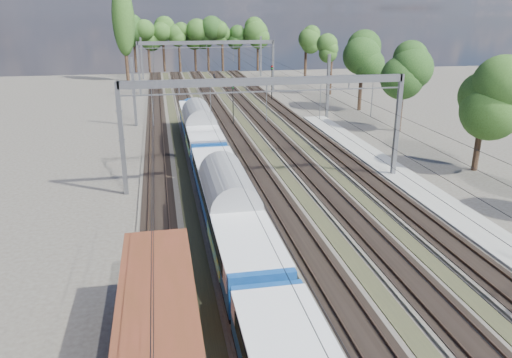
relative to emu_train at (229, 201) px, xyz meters
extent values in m
cube|color=#47423A|center=(-4.50, 24.96, -2.66)|extent=(3.00, 130.00, 0.15)
cube|color=black|center=(-4.50, 24.96, -2.56)|extent=(2.50, 130.00, 0.06)
cube|color=#473326|center=(-5.22, 24.96, -2.46)|extent=(0.08, 130.00, 0.14)
cube|color=#473326|center=(-3.78, 24.96, -2.46)|extent=(0.08, 130.00, 0.14)
cube|color=#47423A|center=(0.00, 24.96, -2.66)|extent=(3.00, 130.00, 0.15)
cube|color=black|center=(0.00, 24.96, -2.56)|extent=(2.50, 130.00, 0.06)
cube|color=#473326|center=(-0.72, 24.96, -2.46)|extent=(0.08, 130.00, 0.14)
cube|color=#473326|center=(0.72, 24.96, -2.46)|extent=(0.08, 130.00, 0.14)
cube|color=#47423A|center=(4.50, 24.96, -2.66)|extent=(3.00, 130.00, 0.15)
cube|color=black|center=(4.50, 24.96, -2.56)|extent=(2.50, 130.00, 0.06)
cube|color=#473326|center=(3.78, 24.96, -2.46)|extent=(0.08, 130.00, 0.14)
cube|color=#473326|center=(5.22, 24.96, -2.46)|extent=(0.08, 130.00, 0.14)
cube|color=#47423A|center=(9.00, 24.96, -2.66)|extent=(3.00, 130.00, 0.15)
cube|color=black|center=(9.00, 24.96, -2.56)|extent=(2.50, 130.00, 0.06)
cube|color=#473326|center=(8.28, 24.96, -2.46)|extent=(0.08, 130.00, 0.14)
cube|color=#473326|center=(9.72, 24.96, -2.46)|extent=(0.08, 130.00, 0.14)
cube|color=#47423A|center=(13.50, 24.96, -2.66)|extent=(3.00, 130.00, 0.15)
cube|color=black|center=(13.50, 24.96, -2.56)|extent=(2.50, 130.00, 0.06)
cube|color=#473326|center=(12.78, 24.96, -2.46)|extent=(0.08, 130.00, 0.14)
cube|color=#473326|center=(14.22, 24.96, -2.46)|extent=(0.08, 130.00, 0.14)
cube|color=#2E2D1E|center=(-2.25, 24.96, -2.71)|extent=(1.10, 130.00, 0.05)
cube|color=#2E2D1E|center=(2.25, 24.96, -2.71)|extent=(1.10, 130.00, 0.05)
cube|color=#2E2D1E|center=(6.75, 24.96, -2.71)|extent=(1.10, 130.00, 0.05)
cube|color=#2E2D1E|center=(11.25, 24.96, -2.71)|extent=(1.10, 130.00, 0.05)
cube|color=gray|center=(16.50, -0.04, -2.58)|extent=(3.00, 70.00, 0.30)
cube|color=slate|center=(-7.00, 9.96, 1.77)|extent=(0.35, 0.35, 9.00)
cube|color=slate|center=(16.00, 9.96, 1.77)|extent=(0.35, 0.35, 9.00)
cube|color=slate|center=(4.50, 9.96, 5.97)|extent=(23.00, 0.35, 0.60)
cube|color=slate|center=(-7.00, 57.96, 1.77)|extent=(0.35, 0.35, 9.00)
cube|color=slate|center=(16.00, 57.96, 1.77)|extent=(0.35, 0.35, 9.00)
cube|color=slate|center=(4.50, 57.96, 5.97)|extent=(23.00, 0.35, 0.60)
cube|color=slate|center=(-7.00, 34.96, 1.52)|extent=(0.35, 0.35, 8.50)
cube|color=slate|center=(-7.00, 79.96, 1.52)|extent=(0.35, 0.35, 8.50)
cube|color=slate|center=(18.30, 34.96, 1.52)|extent=(0.35, 0.35, 8.50)
cube|color=slate|center=(18.30, 79.96, 1.52)|extent=(0.35, 0.35, 8.50)
cylinder|color=black|center=(-4.50, 24.96, 2.77)|extent=(0.03, 130.00, 0.03)
cylinder|color=black|center=(-4.50, 24.96, 3.87)|extent=(0.03, 130.00, 0.03)
cylinder|color=black|center=(0.00, 24.96, 2.77)|extent=(0.03, 130.00, 0.03)
cylinder|color=black|center=(0.00, 24.96, 3.87)|extent=(0.03, 130.00, 0.03)
cylinder|color=black|center=(4.50, 24.96, 2.77)|extent=(0.03, 130.00, 0.03)
cylinder|color=black|center=(4.50, 24.96, 3.87)|extent=(0.03, 130.00, 0.03)
cylinder|color=black|center=(9.00, 24.96, 2.77)|extent=(0.03, 130.00, 0.03)
cylinder|color=black|center=(9.00, 24.96, 3.87)|extent=(0.03, 130.00, 0.03)
cylinder|color=black|center=(13.50, 24.96, 2.77)|extent=(0.03, 130.00, 0.03)
cylinder|color=black|center=(13.50, 24.96, 3.87)|extent=(0.03, 130.00, 0.03)
cylinder|color=black|center=(-8.80, 92.17, 0.88)|extent=(0.56, 0.56, 7.23)
sphere|color=#163714|center=(-8.80, 92.17, 6.67)|extent=(5.37, 5.37, 5.37)
cylinder|color=black|center=(-6.59, 90.30, 0.47)|extent=(0.56, 0.56, 6.41)
sphere|color=#163714|center=(-6.59, 90.30, 5.61)|extent=(4.23, 4.23, 4.23)
cylinder|color=black|center=(-1.67, 90.39, 0.60)|extent=(0.56, 0.56, 6.67)
sphere|color=#163714|center=(-1.67, 90.39, 5.93)|extent=(4.42, 4.42, 4.42)
cylinder|color=black|center=(0.85, 92.56, 0.67)|extent=(0.56, 0.56, 6.80)
sphere|color=#163714|center=(0.85, 92.56, 6.10)|extent=(4.35, 4.35, 4.35)
cylinder|color=black|center=(4.94, 93.21, 0.78)|extent=(0.56, 0.56, 7.02)
sphere|color=#163714|center=(4.94, 93.21, 6.40)|extent=(5.18, 5.18, 5.18)
cylinder|color=black|center=(9.23, 91.82, 0.55)|extent=(0.56, 0.56, 6.57)
sphere|color=#163714|center=(9.23, 91.82, 5.81)|extent=(5.46, 5.46, 5.46)
cylinder|color=black|center=(11.41, 90.87, 0.20)|extent=(0.56, 0.56, 5.87)
sphere|color=#163714|center=(11.41, 90.87, 4.90)|extent=(4.30, 4.30, 4.30)
cylinder|color=black|center=(15.74, 92.68, 0.88)|extent=(0.56, 0.56, 7.23)
sphere|color=#163714|center=(15.74, 92.68, 6.66)|extent=(4.88, 4.88, 4.88)
cylinder|color=black|center=(19.49, 90.41, 0.82)|extent=(0.56, 0.56, 7.11)
sphere|color=#163714|center=(19.49, 90.41, 6.52)|extent=(4.38, 4.38, 4.38)
cylinder|color=black|center=(25.13, 12.46, 0.30)|extent=(0.56, 0.56, 6.06)
sphere|color=#163714|center=(25.13, 12.46, 5.15)|extent=(4.01, 4.01, 4.01)
cylinder|color=black|center=(24.34, 26.82, 0.68)|extent=(0.56, 0.56, 6.83)
sphere|color=#163714|center=(24.34, 26.82, 6.15)|extent=(3.89, 3.89, 3.89)
cylinder|color=black|center=(24.85, 40.19, -0.10)|extent=(0.56, 0.56, 5.26)
sphere|color=#163714|center=(24.85, 40.19, 4.11)|extent=(4.50, 4.50, 4.50)
cylinder|color=black|center=(25.65, 55.44, 0.55)|extent=(0.56, 0.56, 6.56)
sphere|color=#163714|center=(25.65, 55.44, 5.79)|extent=(3.34, 3.34, 3.34)
cylinder|color=black|center=(25.35, 68.37, 0.19)|extent=(0.56, 0.56, 5.85)
sphere|color=#163714|center=(25.35, 68.37, 4.87)|extent=(4.64, 4.64, 4.64)
cylinder|color=black|center=(-10.00, 77.96, 5.27)|extent=(0.70, 0.70, 16.00)
ellipsoid|color=#294818|center=(-10.00, 77.96, 9.27)|extent=(4.40, 4.40, 14.08)
cube|color=black|center=(0.00, -7.11, -2.13)|extent=(2.17, 3.26, 0.87)
cube|color=black|center=(0.00, 8.11, -2.13)|extent=(2.17, 3.26, 0.87)
cube|color=navy|center=(0.00, 0.50, -0.50)|extent=(3.04, 21.75, 2.07)
cube|color=silver|center=(0.00, 0.50, 0.04)|extent=(3.13, 20.88, 1.03)
cube|color=black|center=(1.57, 0.50, 0.04)|extent=(0.04, 18.48, 0.76)
cube|color=yellow|center=(0.00, -4.28, -1.05)|extent=(3.15, 6.09, 0.76)
cylinder|color=gray|center=(0.00, 0.50, 0.53)|extent=(3.09, 21.75, 3.09)
cube|color=black|center=(0.00, 15.23, -2.13)|extent=(2.17, 3.26, 0.87)
cube|color=black|center=(0.00, 30.46, -2.13)|extent=(2.17, 3.26, 0.87)
cube|color=navy|center=(0.00, 22.85, -0.50)|extent=(3.04, 21.75, 2.07)
cube|color=silver|center=(0.00, 22.85, 0.04)|extent=(3.13, 20.88, 1.03)
cube|color=black|center=(1.57, 22.85, 0.04)|extent=(0.04, 18.48, 0.76)
cube|color=yellow|center=(0.00, 18.06, -1.05)|extent=(3.15, 6.09, 0.76)
cylinder|color=gray|center=(0.00, 22.85, 0.53)|extent=(3.09, 21.75, 3.09)
cube|color=black|center=(-4.50, -8.36, -2.22)|extent=(2.06, 2.68, 0.72)
cube|color=#522B16|center=(-4.50, -13.41, -0.31)|extent=(2.78, 14.43, 2.68)
cube|color=#522B16|center=(-4.50, -13.41, 1.08)|extent=(2.99, 14.43, 0.12)
imported|color=black|center=(6.93, 70.04, -1.75)|extent=(0.68, 0.83, 1.97)
cylinder|color=black|center=(5.17, 32.98, -0.44)|extent=(0.13, 0.13, 4.59)
cube|color=black|center=(5.17, 32.98, 2.18)|extent=(0.36, 0.28, 0.64)
sphere|color=red|center=(5.17, 32.86, 2.37)|extent=(0.15, 0.15, 0.15)
sphere|color=#0C9919|center=(5.17, 32.86, 2.05)|extent=(0.15, 0.15, 0.15)
cylinder|color=black|center=(13.93, 49.64, -0.28)|extent=(0.14, 0.14, 4.91)
cube|color=black|center=(13.93, 49.64, 2.52)|extent=(0.39, 0.31, 0.69)
sphere|color=red|center=(13.93, 49.52, 2.71)|extent=(0.16, 0.16, 0.16)
sphere|color=#0C9919|center=(13.93, 49.52, 2.37)|extent=(0.16, 0.16, 0.16)
camera|label=1|loc=(-3.93, -28.96, 11.44)|focal=35.00mm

